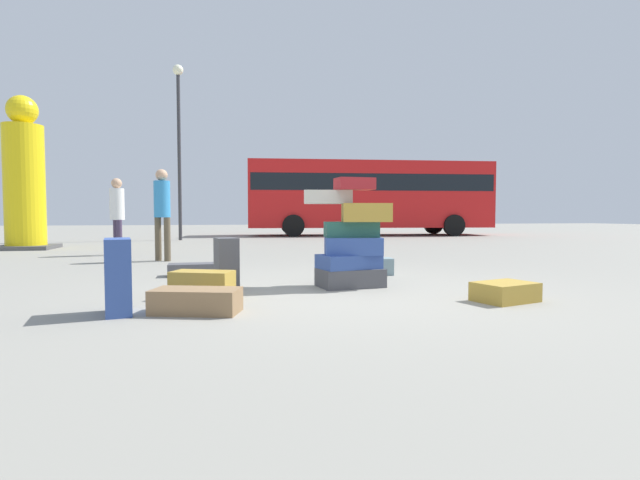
% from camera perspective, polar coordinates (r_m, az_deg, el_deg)
% --- Properties ---
extents(ground_plane, '(80.00, 80.00, 0.00)m').
position_cam_1_polar(ground_plane, '(5.40, 2.06, -6.22)').
color(ground_plane, gray).
extents(suitcase_tower, '(1.06, 0.73, 1.31)m').
position_cam_1_polar(suitcase_tower, '(5.77, 3.70, -0.07)').
color(suitcase_tower, '#4C4C51').
rests_on(suitcase_tower, ground).
extents(suitcase_slate_white_trunk, '(0.73, 0.40, 0.24)m').
position_cam_1_polar(suitcase_slate_white_trunk, '(6.96, 5.82, -3.16)').
color(suitcase_slate_white_trunk, gray).
rests_on(suitcase_slate_white_trunk, ground).
extents(suitcase_charcoal_foreground_far, '(0.30, 0.35, 0.59)m').
position_cam_1_polar(suitcase_charcoal_foreground_far, '(5.85, -11.15, -2.65)').
color(suitcase_charcoal_foreground_far, '#4C4C51').
rests_on(suitcase_charcoal_foreground_far, ground).
extents(suitcase_charcoal_left_side, '(0.67, 0.34, 0.18)m').
position_cam_1_polar(suitcase_charcoal_left_side, '(7.05, -15.06, -3.45)').
color(suitcase_charcoal_left_side, '#4C4C51').
rests_on(suitcase_charcoal_left_side, ground).
extents(suitcase_brown_right_side, '(0.83, 0.58, 0.22)m').
position_cam_1_polar(suitcase_brown_right_side, '(4.37, -14.62, -7.08)').
color(suitcase_brown_right_side, olive).
rests_on(suitcase_brown_right_side, ground).
extents(suitcase_navy_upright_blue, '(0.29, 0.47, 0.66)m').
position_cam_1_polar(suitcase_navy_upright_blue, '(4.51, -23.04, -4.04)').
color(suitcase_navy_upright_blue, '#334F99').
rests_on(suitcase_navy_upright_blue, ground).
extents(suitcase_tan_behind_tower, '(0.69, 0.54, 0.29)m').
position_cam_1_polar(suitcase_tan_behind_tower, '(5.11, -13.91, -5.22)').
color(suitcase_tan_behind_tower, '#B28C33').
rests_on(suitcase_tan_behind_tower, ground).
extents(suitcase_tan_foreground_near, '(0.67, 0.57, 0.19)m').
position_cam_1_polar(suitcase_tan_foreground_near, '(5.14, 21.30, -5.81)').
color(suitcase_tan_foreground_near, '#B28C33').
rests_on(suitcase_tan_foreground_near, ground).
extents(person_bearded_onlooker, '(0.30, 0.32, 1.67)m').
position_cam_1_polar(person_bearded_onlooker, '(11.24, -23.14, 3.37)').
color(person_bearded_onlooker, '#3F334C').
rests_on(person_bearded_onlooker, ground).
extents(person_tourist_with_camera, '(0.30, 0.30, 1.73)m').
position_cam_1_polar(person_tourist_with_camera, '(9.48, -18.40, 3.84)').
color(person_tourist_with_camera, brown).
rests_on(person_tourist_with_camera, ground).
extents(yellow_dummy_statue, '(1.33, 1.33, 3.90)m').
position_cam_1_polar(yellow_dummy_statue, '(14.36, -31.91, 5.97)').
color(yellow_dummy_statue, yellow).
rests_on(yellow_dummy_statue, ground).
extents(parked_bus, '(10.61, 3.68, 3.15)m').
position_cam_1_polar(parked_bus, '(21.00, 5.89, 5.59)').
color(parked_bus, red).
rests_on(parked_bus, ground).
extents(lamp_post, '(0.36, 0.36, 6.05)m').
position_cam_1_polar(lamp_post, '(17.61, -16.57, 12.94)').
color(lamp_post, '#333338').
rests_on(lamp_post, ground).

